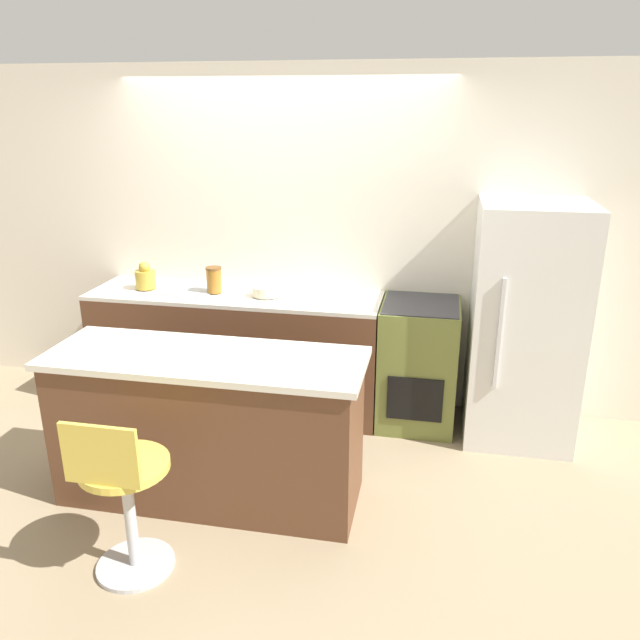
{
  "coord_description": "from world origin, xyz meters",
  "views": [
    {
      "loc": [
        1.19,
        -4.02,
        2.32
      ],
      "look_at": [
        0.45,
        -0.28,
        0.98
      ],
      "focal_mm": 35.0,
      "sensor_mm": 36.0,
      "label": 1
    }
  ],
  "objects_px": {
    "refrigerator": "(525,325)",
    "stool_chair": "(124,495)",
    "kettle": "(145,277)",
    "mixing_bowl": "(267,291)",
    "oven_range": "(418,364)"
  },
  "relations": [
    {
      "from": "oven_range",
      "to": "kettle",
      "type": "relative_size",
      "value": 4.47
    },
    {
      "from": "kettle",
      "to": "refrigerator",
      "type": "bearing_deg",
      "value": -0.58
    },
    {
      "from": "oven_range",
      "to": "stool_chair",
      "type": "bearing_deg",
      "value": -125.07
    },
    {
      "from": "oven_range",
      "to": "mixing_bowl",
      "type": "bearing_deg",
      "value": -179.22
    },
    {
      "from": "refrigerator",
      "to": "kettle",
      "type": "xyz_separation_m",
      "value": [
        -2.85,
        0.03,
        0.18
      ]
    },
    {
      "from": "kettle",
      "to": "mixing_bowl",
      "type": "distance_m",
      "value": 0.98
    },
    {
      "from": "refrigerator",
      "to": "kettle",
      "type": "bearing_deg",
      "value": 179.42
    },
    {
      "from": "refrigerator",
      "to": "kettle",
      "type": "relative_size",
      "value": 8.04
    },
    {
      "from": "kettle",
      "to": "mixing_bowl",
      "type": "xyz_separation_m",
      "value": [
        0.98,
        -0.0,
        -0.05
      ]
    },
    {
      "from": "refrigerator",
      "to": "kettle",
      "type": "distance_m",
      "value": 2.86
    },
    {
      "from": "kettle",
      "to": "mixing_bowl",
      "type": "relative_size",
      "value": 0.96
    },
    {
      "from": "kettle",
      "to": "oven_range",
      "type": "bearing_deg",
      "value": 0.42
    },
    {
      "from": "refrigerator",
      "to": "stool_chair",
      "type": "distance_m",
      "value": 2.84
    },
    {
      "from": "stool_chair",
      "to": "oven_range",
      "type": "bearing_deg",
      "value": 54.93
    },
    {
      "from": "kettle",
      "to": "mixing_bowl",
      "type": "bearing_deg",
      "value": -0.0
    }
  ]
}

